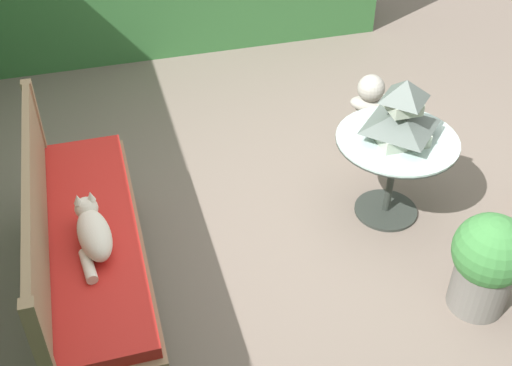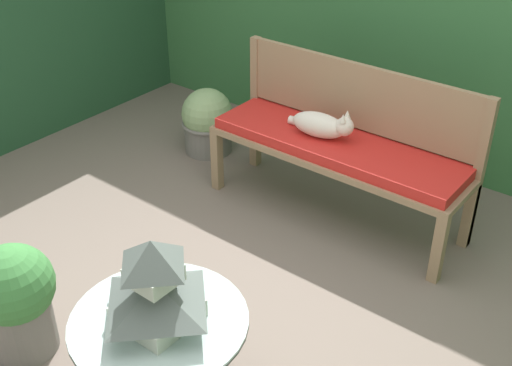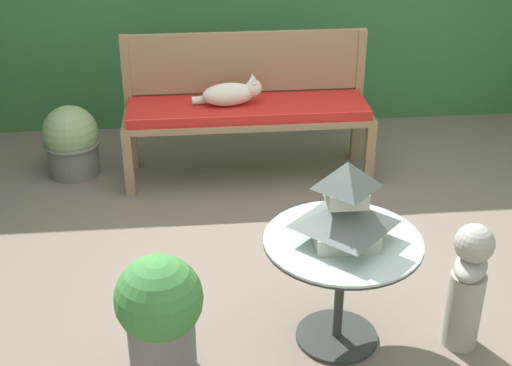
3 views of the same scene
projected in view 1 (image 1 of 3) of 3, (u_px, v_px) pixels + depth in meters
The scene contains 8 objects.
ground at pixel (295, 243), 3.79m from camera, with size 30.00×30.00×0.00m, color #75665B.
garden_bench at pixel (93, 240), 3.16m from camera, with size 1.64×0.47×0.53m.
bench_backrest at pixel (38, 213), 2.97m from camera, with size 1.64×0.06×0.94m.
cat at pixel (93, 232), 2.98m from camera, with size 0.46×0.19×0.20m.
patio_table at pixel (395, 155), 3.74m from camera, with size 0.71×0.71×0.55m.
pagoda_birdhouse at pixel (402, 115), 3.57m from camera, with size 0.37×0.37×0.38m.
garden_bust at pixel (368, 116), 4.24m from camera, with size 0.25×0.29×0.64m.
potted_plant_bench_left at pixel (487, 262), 3.23m from camera, with size 0.38×0.38×0.59m.
Camera 1 is at (-2.57, 0.97, 2.65)m, focal length 45.00 mm.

